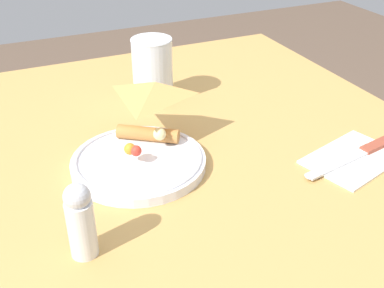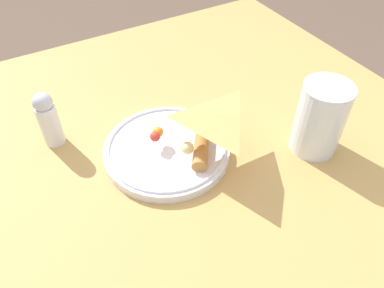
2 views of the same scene
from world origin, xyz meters
name	(u,v)px [view 2 (image 2 of 2)]	position (x,y,z in m)	size (l,w,h in m)	color
dining_table	(214,195)	(0.00, 0.00, 0.64)	(0.98, 0.87, 0.76)	tan
plate_pizza	(168,147)	(0.04, 0.07, 0.77)	(0.22, 0.22, 0.05)	white
milk_glass	(319,121)	(-0.07, -0.16, 0.82)	(0.08, 0.08, 0.13)	white
salt_shaker	(48,119)	(0.17, 0.23, 0.81)	(0.03, 0.03, 0.10)	silver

